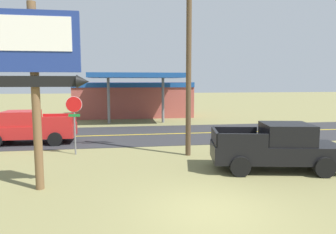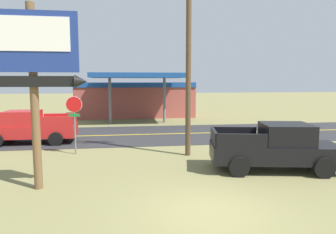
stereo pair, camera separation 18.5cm
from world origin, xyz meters
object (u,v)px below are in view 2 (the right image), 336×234
at_px(motel_sign, 34,62).
at_px(utility_pole, 189,50).
at_px(gas_station, 135,98).
at_px(pickup_black_parked_on_lawn, 276,147).
at_px(stop_sign, 74,115).
at_px(pickup_red_on_road, 30,127).

height_order(motel_sign, utility_pole, utility_pole).
bearing_deg(gas_station, pickup_black_parked_on_lawn, -76.72).
bearing_deg(utility_pole, stop_sign, 169.66).
bearing_deg(pickup_red_on_road, gas_station, 63.82).
distance_m(gas_station, pickup_red_on_road, 15.44).
height_order(gas_station, pickup_black_parked_on_lawn, gas_station).
xyz_separation_m(pickup_black_parked_on_lawn, pickup_red_on_road, (-11.81, 7.38, 0.00)).
relative_size(gas_station, pickup_black_parked_on_lawn, 2.19).
height_order(utility_pole, pickup_red_on_road, utility_pole).
xyz_separation_m(motel_sign, pickup_red_on_road, (-2.69, 8.41, -3.35)).
distance_m(motel_sign, pickup_black_parked_on_lawn, 9.77).
height_order(utility_pole, gas_station, utility_pole).
bearing_deg(motel_sign, utility_pole, 34.35).
bearing_deg(stop_sign, motel_sign, -94.72).
bearing_deg(utility_pole, gas_station, 96.08).
relative_size(motel_sign, pickup_black_parked_on_lawn, 1.14).
relative_size(stop_sign, pickup_red_on_road, 0.57).
height_order(motel_sign, stop_sign, motel_sign).
distance_m(stop_sign, gas_station, 17.49).
distance_m(pickup_black_parked_on_lawn, pickup_red_on_road, 13.92).
bearing_deg(pickup_red_on_road, utility_pole, -26.14).
xyz_separation_m(utility_pole, gas_station, (-1.93, 18.12, -3.28)).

